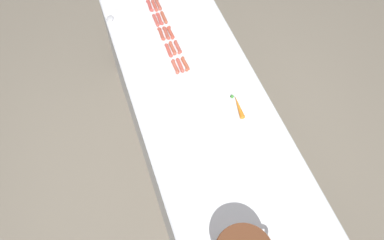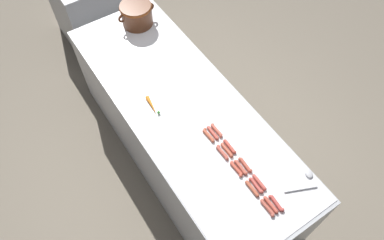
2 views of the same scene
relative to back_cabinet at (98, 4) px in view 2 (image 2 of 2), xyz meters
name	(u,v)px [view 2 (image 2 of 2)]	position (x,y,z in m)	size (l,w,h in m)	color
ground_plane	(184,157)	(-0.12, -1.92, -0.45)	(20.00, 20.00, 0.00)	#756B5B
griddle_counter	(183,134)	(-0.12, -1.92, -0.02)	(0.84, 2.40, 0.86)	#ADAFB5
back_cabinet	(98,4)	(0.00, 0.00, 0.00)	(0.86, 0.86, 0.90)	#939599
hot_dog_0	(268,208)	(-0.11, -2.89, 0.42)	(0.03, 0.13, 0.02)	#AD4F40
hot_dog_1	(252,189)	(-0.11, -2.74, 0.42)	(0.02, 0.13, 0.02)	#AC5038
hot_dog_2	(236,169)	(-0.11, -2.57, 0.42)	(0.03, 0.13, 0.02)	#B64A38
hot_dog_3	(223,152)	(-0.11, -2.42, 0.42)	(0.03, 0.13, 0.02)	#B34F41
hot_dog_4	(209,135)	(-0.12, -2.26, 0.42)	(0.03, 0.13, 0.02)	#B15138
hot_dog_5	(271,205)	(-0.08, -2.89, 0.42)	(0.02, 0.13, 0.02)	#B64B3C
hot_dog_6	(256,185)	(-0.08, -2.73, 0.42)	(0.03, 0.13, 0.02)	#B64941
hot_dog_7	(241,167)	(-0.08, -2.58, 0.42)	(0.03, 0.13, 0.02)	#AD4E3E
hot_dog_8	(227,150)	(-0.08, -2.42, 0.42)	(0.03, 0.13, 0.02)	#B3533D
hot_dog_9	(213,133)	(-0.08, -2.26, 0.42)	(0.03, 0.13, 0.02)	#B94D40
hot_dog_10	(276,203)	(-0.05, -2.90, 0.42)	(0.03, 0.13, 0.02)	#B7453E
hot_dog_11	(259,182)	(-0.05, -2.73, 0.42)	(0.02, 0.13, 0.02)	#B54A40
hot_dog_12	(245,165)	(-0.05, -2.58, 0.42)	(0.03, 0.13, 0.02)	#AC4938
hot_dog_13	(230,147)	(-0.05, -2.41, 0.42)	(0.03, 0.13, 0.02)	#B6473B
hot_dog_14	(217,130)	(-0.05, -2.26, 0.42)	(0.03, 0.13, 0.02)	#B55342
bean_pot	(136,13)	(0.03, -0.96, 0.52)	(0.35, 0.28, 0.19)	#562D19
serving_spoon	(306,179)	(0.23, -2.88, 0.42)	(0.26, 0.15, 0.02)	#B7B7BC
carrot	(152,106)	(-0.32, -1.82, 0.43)	(0.05, 0.18, 0.03)	orange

